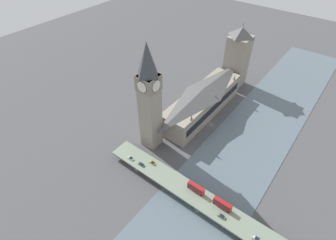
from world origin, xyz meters
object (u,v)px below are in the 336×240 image
at_px(victoria_tower, 237,57).
at_px(car_northbound_lead, 257,239).
at_px(double_decker_bus_lead, 196,188).
at_px(car_southbound_tail, 153,163).
at_px(road_bridge, 203,201).
at_px(car_northbound_tail, 222,216).
at_px(parliament_hall, 203,101).
at_px(double_decker_bus_mid, 222,204).
at_px(car_southbound_mid, 131,158).
at_px(car_southbound_lead, 141,164).
at_px(clock_tower, 149,97).

height_order(victoria_tower, car_northbound_lead, victoria_tower).
bearing_deg(double_decker_bus_lead, car_southbound_tail, -0.19).
bearing_deg(road_bridge, car_northbound_tail, 168.51).
distance_m(parliament_hall, car_northbound_lead, 111.61).
distance_m(double_decker_bus_mid, car_southbound_mid, 66.02).
relative_size(road_bridge, car_southbound_mid, 32.41).
relative_size(double_decker_bus_lead, car_northbound_tail, 2.54).
bearing_deg(car_southbound_lead, car_northbound_lead, -179.99).
relative_size(clock_tower, double_decker_bus_mid, 7.04).
xyz_separation_m(parliament_hall, car_southbound_tail, (-6.13, 70.91, -6.08)).
height_order(double_decker_bus_mid, car_southbound_lead, double_decker_bus_mid).
relative_size(double_decker_bus_lead, car_northbound_lead, 2.54).
bearing_deg(double_decker_bus_mid, double_decker_bus_lead, 0.57).
bearing_deg(car_northbound_lead, car_northbound_tail, -0.03).
distance_m(road_bridge, double_decker_bus_mid, 11.89).
bearing_deg(parliament_hall, car_southbound_lead, 90.81).
bearing_deg(double_decker_bus_lead, double_decker_bus_mid, -179.43).
xyz_separation_m(road_bridge, double_decker_bus_lead, (6.79, -2.58, 3.84)).
height_order(road_bridge, double_decker_bus_lead, double_decker_bus_lead).
xyz_separation_m(victoria_tower, car_southbound_tail, (-6.19, 126.94, -21.64)).
bearing_deg(car_southbound_tail, double_decker_bus_mid, -179.93).
height_order(parliament_hall, road_bridge, parliament_hall).
bearing_deg(car_northbound_lead, car_southbound_mid, 0.30).
bearing_deg(car_southbound_mid, double_decker_bus_mid, -174.76).
relative_size(car_southbound_lead, car_southbound_mid, 1.09).
height_order(clock_tower, double_decker_bus_mid, clock_tower).
distance_m(car_northbound_lead, car_southbound_tail, 75.21).
bearing_deg(victoria_tower, car_southbound_mid, 86.58).
height_order(parliament_hall, victoria_tower, victoria_tower).
height_order(road_bridge, double_decker_bus_mid, double_decker_bus_mid).
bearing_deg(victoria_tower, car_northbound_lead, 121.51).
bearing_deg(parliament_hall, car_northbound_lead, 136.72).
height_order(clock_tower, road_bridge, clock_tower).
bearing_deg(double_decker_bus_lead, car_southbound_lead, 7.90).
relative_size(clock_tower, car_northbound_tail, 18.21).
bearing_deg(double_decker_bus_lead, victoria_tower, -72.49).
height_order(parliament_hall, car_southbound_lead, parliament_hall).
xyz_separation_m(victoria_tower, car_southbound_lead, (-1.14, 132.46, -21.64)).
bearing_deg(parliament_hall, double_decker_bus_lead, 119.41).
height_order(clock_tower, car_northbound_lead, clock_tower).
bearing_deg(clock_tower, car_southbound_lead, 115.45).
distance_m(victoria_tower, car_southbound_mid, 134.89).
height_order(victoria_tower, car_southbound_mid, victoria_tower).
bearing_deg(parliament_hall, double_decker_bus_mid, 129.17).
distance_m(parliament_hall, car_southbound_mid, 77.53).
height_order(car_northbound_lead, car_southbound_tail, car_northbound_lead).
bearing_deg(victoria_tower, double_decker_bus_mid, 114.48).
relative_size(victoria_tower, car_northbound_lead, 13.63).
distance_m(road_bridge, car_southbound_mid, 54.94).
bearing_deg(car_southbound_mid, car_northbound_tail, -179.60).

